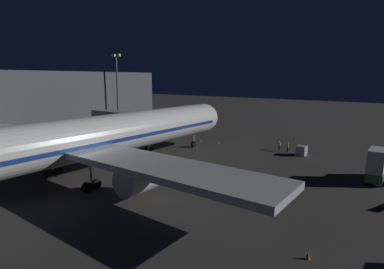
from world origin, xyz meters
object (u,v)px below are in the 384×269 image
object	(u,v)px
baggage_container_spare	(301,150)
catering_truck	(377,165)
traffic_cone_nose_starboard	(201,140)
apron_floodlight_mast	(117,88)
ground_crew_marshaller_fwd	(279,145)
jet_bridge	(130,119)
traffic_cone_wingtip_svc_side	(308,256)
ground_crew_by_belt_loader	(288,147)
traffic_cone_nose_port	(218,143)
airliner_at_gate	(84,140)

from	to	relation	value
baggage_container_spare	catering_truck	bearing A→B (deg)	145.77
baggage_container_spare	traffic_cone_nose_starboard	distance (m)	21.03
apron_floodlight_mast	ground_crew_marshaller_fwd	bearing A→B (deg)	-173.54
jet_bridge	traffic_cone_wingtip_svc_side	world-z (taller)	jet_bridge
catering_truck	baggage_container_spare	bearing A→B (deg)	-34.23
catering_truck	traffic_cone_nose_starboard	xyz separation A→B (m)	(33.09, -7.55, -1.88)
traffic_cone_nose_starboard	apron_floodlight_mast	bearing A→B (deg)	6.01
ground_crew_by_belt_loader	baggage_container_spare	bearing A→B (deg)	161.50
apron_floodlight_mast	traffic_cone_nose_starboard	bearing A→B (deg)	-173.99
apron_floodlight_mast	traffic_cone_wingtip_svc_side	xyz separation A→B (m)	(-54.65, 28.17, -10.64)
traffic_cone_nose_starboard	jet_bridge	bearing A→B (deg)	58.17
ground_crew_by_belt_loader	traffic_cone_wingtip_svc_side	distance (m)	34.80
baggage_container_spare	traffic_cone_nose_port	world-z (taller)	baggage_container_spare
apron_floodlight_mast	traffic_cone_nose_starboard	world-z (taller)	apron_floodlight_mast
baggage_container_spare	traffic_cone_wingtip_svc_side	size ratio (longest dim) A/B	3.16
ground_crew_by_belt_loader	airliner_at_gate	bearing A→B (deg)	62.71
ground_crew_marshaller_fwd	apron_floodlight_mast	bearing A→B (deg)	6.46
catering_truck	baggage_container_spare	size ratio (longest dim) A/B	3.23
traffic_cone_nose_starboard	ground_crew_marshaller_fwd	bearing A→B (deg)	-172.91
catering_truck	ground_crew_marshaller_fwd	bearing A→B (deg)	-30.06
catering_truck	jet_bridge	bearing A→B (deg)	6.93
traffic_cone_wingtip_svc_side	traffic_cone_nose_starboard	bearing A→B (deg)	-44.32
jet_bridge	baggage_container_spare	bearing A→B (deg)	-155.38
airliner_at_gate	ground_crew_marshaller_fwd	bearing A→B (deg)	-114.41
jet_bridge	ground_crew_marshaller_fwd	bearing A→B (deg)	-149.01
airliner_at_gate	ground_crew_by_belt_loader	distance (m)	35.19
ground_crew_by_belt_loader	traffic_cone_wingtip_svc_side	world-z (taller)	ground_crew_by_belt_loader
airliner_at_gate	traffic_cone_wingtip_svc_side	world-z (taller)	airliner_at_gate
traffic_cone_nose_port	traffic_cone_nose_starboard	xyz separation A→B (m)	(4.40, 0.00, 0.00)
baggage_container_spare	traffic_cone_nose_starboard	size ratio (longest dim) A/B	3.16
traffic_cone_wingtip_svc_side	apron_floodlight_mast	bearing A→B (deg)	-27.27
airliner_at_gate	ground_crew_marshaller_fwd	size ratio (longest dim) A/B	35.61
ground_crew_by_belt_loader	traffic_cone_nose_starboard	xyz separation A→B (m)	(18.22, 1.60, -0.72)
ground_crew_by_belt_loader	traffic_cone_nose_port	world-z (taller)	ground_crew_by_belt_loader
airliner_at_gate	ground_crew_marshaller_fwd	world-z (taller)	airliner_at_gate
traffic_cone_nose_port	traffic_cone_wingtip_svc_side	bearing A→B (deg)	131.35
airliner_at_gate	baggage_container_spare	xyz separation A→B (m)	(-18.81, -30.11, -4.42)
baggage_container_spare	ground_crew_by_belt_loader	distance (m)	2.95
jet_bridge	traffic_cone_wingtip_svc_side	xyz separation A→B (m)	(-39.12, 18.10, -5.14)
jet_bridge	ground_crew_by_belt_loader	world-z (taller)	jet_bridge
jet_bridge	traffic_cone_nose_port	distance (m)	18.20
baggage_container_spare	ground_crew_marshaller_fwd	distance (m)	4.73
baggage_container_spare	traffic_cone_nose_port	size ratio (longest dim) A/B	3.16
ground_crew_marshaller_fwd	traffic_cone_wingtip_svc_side	bearing A→B (deg)	114.45
apron_floodlight_mast	ground_crew_marshaller_fwd	size ratio (longest dim) A/B	11.09
airliner_at_gate	ground_crew_by_belt_loader	bearing A→B (deg)	-117.29
airliner_at_gate	traffic_cone_nose_starboard	size ratio (longest dim) A/B	110.47
baggage_container_spare	traffic_cone_wingtip_svc_side	distance (m)	32.95
ground_crew_marshaller_fwd	traffic_cone_nose_starboard	distance (m)	16.63
airliner_at_gate	apron_floodlight_mast	xyz separation A→B (m)	(25.50, -27.00, 5.66)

